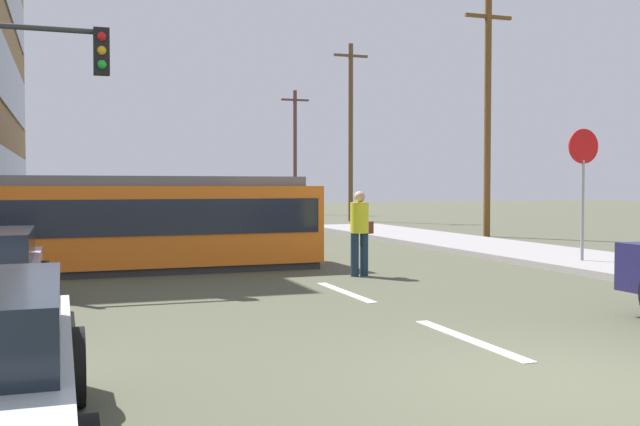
% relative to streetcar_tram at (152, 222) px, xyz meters
% --- Properties ---
extents(ground_plane, '(120.00, 120.00, 0.00)m').
position_rel_streetcar_tram_xyz_m(ground_plane, '(2.65, -0.49, -1.02)').
color(ground_plane, '#4A4B39').
extents(lane_stripe_1, '(0.16, 2.40, 0.01)m').
position_rel_streetcar_tram_xyz_m(lane_stripe_1, '(2.65, -8.49, -1.01)').
color(lane_stripe_1, silver).
rests_on(lane_stripe_1, ground).
extents(lane_stripe_2, '(0.16, 2.40, 0.01)m').
position_rel_streetcar_tram_xyz_m(lane_stripe_2, '(2.65, -4.49, -1.01)').
color(lane_stripe_2, silver).
rests_on(lane_stripe_2, ground).
extents(lane_stripe_3, '(0.16, 2.40, 0.01)m').
position_rel_streetcar_tram_xyz_m(lane_stripe_3, '(2.65, 6.00, -1.01)').
color(lane_stripe_3, silver).
rests_on(lane_stripe_3, ground).
extents(lane_stripe_4, '(0.16, 2.40, 0.01)m').
position_rel_streetcar_tram_xyz_m(lane_stripe_4, '(2.65, 12.00, -1.01)').
color(lane_stripe_4, silver).
rests_on(lane_stripe_4, ground).
extents(streetcar_tram, '(6.93, 2.77, 1.97)m').
position_rel_streetcar_tram_xyz_m(streetcar_tram, '(0.00, 0.00, 0.00)').
color(streetcar_tram, orange).
rests_on(streetcar_tram, ground).
extents(city_bus, '(2.58, 5.96, 1.86)m').
position_rel_streetcar_tram_xyz_m(city_bus, '(0.87, 5.96, 0.05)').
color(city_bus, yellow).
rests_on(city_bus, ground).
extents(pedestrian_crossing, '(0.51, 0.36, 1.67)m').
position_rel_streetcar_tram_xyz_m(pedestrian_crossing, '(3.71, -2.53, -0.07)').
color(pedestrian_crossing, '#182D3D').
rests_on(pedestrian_crossing, ground).
extents(parked_sedan_far, '(2.07, 4.21, 1.19)m').
position_rel_streetcar_tram_xyz_m(parked_sedan_far, '(-2.19, 3.96, -0.40)').
color(parked_sedan_far, '#344A3F').
rests_on(parked_sedan_far, ground).
extents(stop_sign, '(0.76, 0.07, 2.88)m').
position_rel_streetcar_tram_xyz_m(stop_sign, '(8.97, -2.54, 1.18)').
color(stop_sign, gray).
rests_on(stop_sign, sidewalk_curb_right).
extents(traffic_light_mast, '(2.49, 0.33, 4.75)m').
position_rel_streetcar_tram_xyz_m(traffic_light_mast, '(-2.38, -1.92, 2.31)').
color(traffic_light_mast, '#333333').
rests_on(traffic_light_mast, ground).
extents(utility_pole_mid, '(1.80, 0.24, 8.25)m').
position_rel_streetcar_tram_xyz_m(utility_pole_mid, '(12.20, 6.55, 3.29)').
color(utility_pole_mid, brown).
rests_on(utility_pole_mid, ground).
extents(utility_pole_far, '(1.80, 0.24, 8.91)m').
position_rel_streetcar_tram_xyz_m(utility_pole_far, '(11.85, 18.75, 3.62)').
color(utility_pole_far, brown).
rests_on(utility_pole_far, ground).
extents(utility_pole_distant, '(1.80, 0.24, 7.79)m').
position_rel_streetcar_tram_xyz_m(utility_pole_distant, '(11.96, 28.63, 3.06)').
color(utility_pole_distant, brown).
rests_on(utility_pole_distant, ground).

